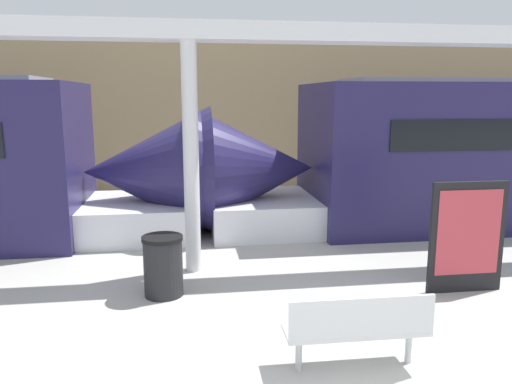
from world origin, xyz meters
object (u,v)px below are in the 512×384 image
object	(u,v)px
poster_board	(467,237)
support_column_near	(191,160)
trash_bin	(163,266)
bench_near	(358,326)

from	to	relation	value
poster_board	support_column_near	world-z (taller)	support_column_near
poster_board	trash_bin	bearing A→B (deg)	173.50
support_column_near	poster_board	bearing A→B (deg)	-20.99
trash_bin	poster_board	bearing A→B (deg)	-6.50
bench_near	trash_bin	bearing A→B (deg)	132.09
bench_near	trash_bin	size ratio (longest dim) A/B	1.72
trash_bin	poster_board	xyz separation A→B (m)	(4.36, -0.50, 0.39)
poster_board	bench_near	bearing A→B (deg)	-140.95
bench_near	poster_board	size ratio (longest dim) A/B	0.92
bench_near	support_column_near	world-z (taller)	support_column_near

